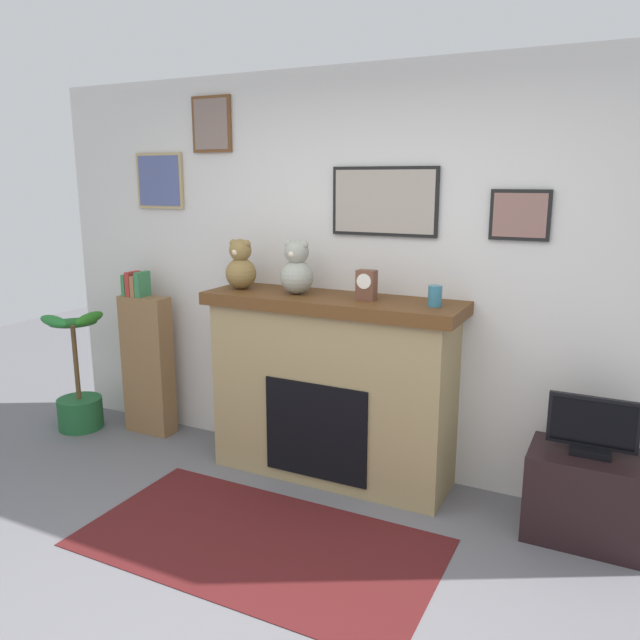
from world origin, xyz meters
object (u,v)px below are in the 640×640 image
Objects in this scene: candle_jar at (435,296)px; teddy_bear_grey at (297,270)px; fireplace at (332,387)px; bookshelf at (147,361)px; television at (592,428)px; teddy_bear_tan at (241,266)px; tv_stand at (586,496)px; potted_plant at (78,391)px; mantel_clock at (367,285)px.

teddy_bear_grey reaches higher than candle_jar.
teddy_bear_grey reaches higher than fireplace.
candle_jar is at bearing 0.03° from teddy_bear_grey.
fireplace is 1.33× the size of bookshelf.
television is at bearing -3.30° from candle_jar.
teddy_bear_grey reaches higher than bookshelf.
bookshelf is 3.77× the size of teddy_bear_tan.
teddy_bear_grey is at bearing 178.37° from television.
tv_stand is 1.76× the size of teddy_bear_grey.
fireplace is 1.79× the size of potted_plant.
potted_plant is 3.66m from tv_stand.
television is (-0.00, -0.00, 0.39)m from tv_stand.
mantel_clock reaches higher than fireplace.
teddy_bear_grey is at bearing -175.66° from fireplace.
mantel_clock is (-1.31, 0.05, 1.05)m from tv_stand.
candle_jar is (2.76, 0.15, 0.96)m from potted_plant.
fireplace reaches higher than tv_stand.
teddy_bear_tan reaches higher than bookshelf.
fireplace reaches higher than television.
tv_stand is 1.68m from mantel_clock.
tv_stand is at bearing -2.50° from fireplace.
tv_stand is at bearing -1.59° from teddy_bear_grey.
fireplace is 2.13m from potted_plant.
potted_plant is 2.55m from mantel_clock.
tv_stand is 1.83× the size of teddy_bear_tan.
potted_plant is 5.10× the size of mantel_clock.
teddy_bear_grey is (-0.90, -0.00, 0.09)m from candle_jar.
mantel_clock is at bearing 177.86° from tv_stand.
bookshelf is 6.86× the size of mantel_clock.
teddy_bear_grey is (-0.48, 0.00, 0.06)m from mantel_clock.
bookshelf is 2.06× the size of tv_stand.
candle_jar is at bearing 176.78° from tv_stand.
mantel_clock is at bearing 177.81° from television.
candle_jar reaches higher than fireplace.
candle_jar is 0.91m from teddy_bear_grey.
fireplace is 9.13× the size of mantel_clock.
candle_jar reaches higher than tv_stand.
bookshelf is 2.33m from candle_jar.
teddy_bear_grey reaches higher than tv_stand.
potted_plant is (-0.54, -0.20, -0.26)m from bookshelf.
television is at bearing -1.86° from bookshelf.
fireplace is 0.93m from candle_jar.
teddy_bear_tan is at bearing -179.98° from candle_jar.
potted_plant reaches higher than television.
bookshelf is 1.55m from teddy_bear_grey.
potted_plant is (-2.10, -0.17, -0.30)m from fireplace.
candle_jar is (0.66, -0.02, 0.65)m from fireplace.
fireplace is 3.68× the size of television.
television is 2.48× the size of mantel_clock.
mantel_clock is at bearing -1.62° from bookshelf.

